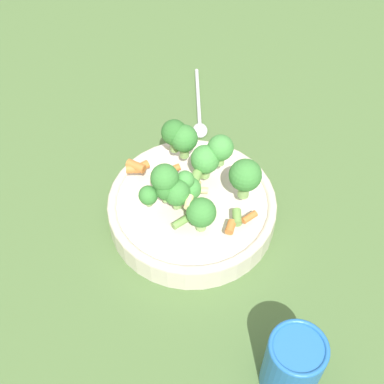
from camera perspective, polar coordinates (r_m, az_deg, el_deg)
The scene contains 5 objects.
ground_plane at distance 0.83m, azimuth 0.00°, elevation -2.75°, with size 3.00×3.00×0.00m, color #4C6B38.
bowl at distance 0.81m, azimuth 0.00°, elevation -1.68°, with size 0.25×0.25×0.05m.
pasta_salad at distance 0.76m, azimuth 0.39°, elevation 1.99°, with size 0.15×0.21×0.09m.
cup at distance 0.67m, azimuth 10.69°, elevation -17.61°, with size 0.07×0.07×0.10m.
spoon at distance 0.98m, azimuth 0.77°, elevation 8.28°, with size 0.17×0.10×0.01m.
Camera 1 is at (0.44, 0.22, 0.67)m, focal length 50.00 mm.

